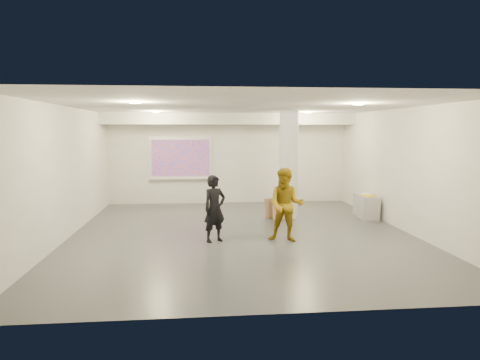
{
  "coord_description": "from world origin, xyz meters",
  "views": [
    {
      "loc": [
        -1.0,
        -9.92,
        2.45
      ],
      "look_at": [
        0.0,
        0.4,
        1.25
      ],
      "focal_mm": 32.0,
      "sensor_mm": 36.0,
      "label": 1
    }
  ],
  "objects": [
    {
      "name": "floor",
      "position": [
        0.0,
        0.0,
        0.0
      ],
      "size": [
        8.0,
        9.0,
        0.01
      ],
      "primitive_type": "cube",
      "color": "#3C3F44",
      "rests_on": "ground"
    },
    {
      "name": "ceiling",
      "position": [
        0.0,
        0.0,
        3.0
      ],
      "size": [
        8.0,
        9.0,
        0.01
      ],
      "primitive_type": "cube",
      "color": "silver",
      "rests_on": "floor"
    },
    {
      "name": "wall_back",
      "position": [
        0.0,
        4.5,
        1.5
      ],
      "size": [
        8.0,
        0.01,
        3.0
      ],
      "primitive_type": "cube",
      "color": "silver",
      "rests_on": "floor"
    },
    {
      "name": "wall_front",
      "position": [
        0.0,
        -4.5,
        1.5
      ],
      "size": [
        8.0,
        0.01,
        3.0
      ],
      "primitive_type": "cube",
      "color": "silver",
      "rests_on": "floor"
    },
    {
      "name": "wall_left",
      "position": [
        -4.0,
        0.0,
        1.5
      ],
      "size": [
        0.01,
        9.0,
        3.0
      ],
      "primitive_type": "cube",
      "color": "silver",
      "rests_on": "floor"
    },
    {
      "name": "wall_right",
      "position": [
        4.0,
        0.0,
        1.5
      ],
      "size": [
        0.01,
        9.0,
        3.0
      ],
      "primitive_type": "cube",
      "color": "silver",
      "rests_on": "floor"
    },
    {
      "name": "soffit_band",
      "position": [
        0.0,
        3.95,
        2.82
      ],
      "size": [
        8.0,
        1.1,
        0.36
      ],
      "primitive_type": "cube",
      "color": "silver",
      "rests_on": "ceiling"
    },
    {
      "name": "downlight_nw",
      "position": [
        -2.2,
        2.5,
        2.98
      ],
      "size": [
        0.22,
        0.22,
        0.02
      ],
      "primitive_type": "cylinder",
      "color": "#EFCE80",
      "rests_on": "ceiling"
    },
    {
      "name": "downlight_ne",
      "position": [
        2.2,
        2.5,
        2.98
      ],
      "size": [
        0.22,
        0.22,
        0.02
      ],
      "primitive_type": "cylinder",
      "color": "#EFCE80",
      "rests_on": "ceiling"
    },
    {
      "name": "downlight_sw",
      "position": [
        -2.2,
        -1.5,
        2.98
      ],
      "size": [
        0.22,
        0.22,
        0.02
      ],
      "primitive_type": "cylinder",
      "color": "#EFCE80",
      "rests_on": "ceiling"
    },
    {
      "name": "downlight_se",
      "position": [
        2.2,
        -1.5,
        2.98
      ],
      "size": [
        0.22,
        0.22,
        0.02
      ],
      "primitive_type": "cylinder",
      "color": "#EFCE80",
      "rests_on": "ceiling"
    },
    {
      "name": "column",
      "position": [
        1.5,
        1.8,
        1.5
      ],
      "size": [
        0.52,
        0.52,
        3.0
      ],
      "primitive_type": "cylinder",
      "color": "silver",
      "rests_on": "floor"
    },
    {
      "name": "projection_screen",
      "position": [
        -1.6,
        4.45,
        1.53
      ],
      "size": [
        2.1,
        0.13,
        1.42
      ],
      "color": "silver",
      "rests_on": "wall_back"
    },
    {
      "name": "credenza",
      "position": [
        3.72,
        1.64,
        0.32
      ],
      "size": [
        0.55,
        1.13,
        0.64
      ],
      "primitive_type": "cube",
      "rotation": [
        0.0,
        0.0,
        -0.09
      ],
      "color": "#939598",
      "rests_on": "floor"
    },
    {
      "name": "papers_stack",
      "position": [
        3.75,
        1.74,
        0.65
      ],
      "size": [
        0.33,
        0.38,
        0.02
      ],
      "primitive_type": "cube",
      "rotation": [
        0.0,
        0.0,
        -0.26
      ],
      "color": "silver",
      "rests_on": "credenza"
    },
    {
      "name": "postit_pad",
      "position": [
        3.7,
        1.42,
        0.66
      ],
      "size": [
        0.32,
        0.38,
        0.03
      ],
      "primitive_type": "cube",
      "rotation": [
        0.0,
        0.0,
        0.32
      ],
      "color": "yellow",
      "rests_on": "credenza"
    },
    {
      "name": "cardboard_back",
      "position": [
        1.08,
        1.78,
        0.28
      ],
      "size": [
        0.52,
        0.17,
        0.56
      ],
      "primitive_type": "cube",
      "rotation": [
        -0.17,
        0.0,
        0.06
      ],
      "color": "olive",
      "rests_on": "floor"
    },
    {
      "name": "cardboard_front",
      "position": [
        1.29,
        1.51,
        0.3
      ],
      "size": [
        0.56,
        0.25,
        0.59
      ],
      "primitive_type": "cube",
      "rotation": [
        -0.3,
        0.0,
        -0.03
      ],
      "color": "olive",
      "rests_on": "floor"
    },
    {
      "name": "woman",
      "position": [
        -0.66,
        -0.64,
        0.74
      ],
      "size": [
        0.64,
        0.58,
        1.48
      ],
      "primitive_type": "imported",
      "rotation": [
        0.0,
        0.0,
        0.52
      ],
      "color": "black",
      "rests_on": "floor"
    },
    {
      "name": "man",
      "position": [
        0.91,
        -0.76,
        0.82
      ],
      "size": [
        0.94,
        0.83,
        1.63
      ],
      "primitive_type": "imported",
      "rotation": [
        0.0,
        0.0,
        -0.3
      ],
      "color": "#9A7610",
      "rests_on": "floor"
    }
  ]
}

